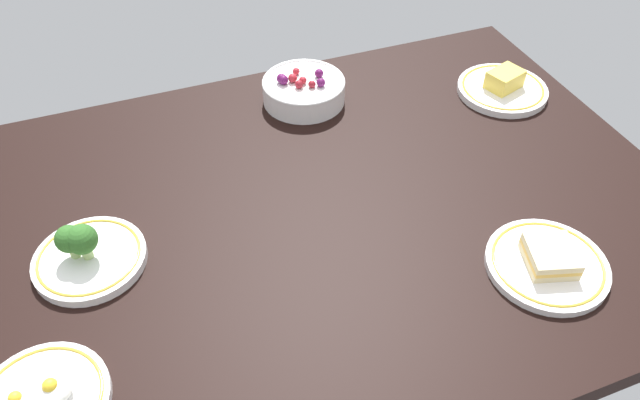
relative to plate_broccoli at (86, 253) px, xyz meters
The scene contains 5 objects.
dining_table 39.80cm from the plate_broccoli, behind, with size 129.48×92.51×4.00cm, color black.
plate_broccoli is the anchor object (origin of this frame).
plate_cheese 91.59cm from the plate_broccoli, 168.68° to the right, with size 19.49×19.49×5.43cm.
bowl_berries 56.99cm from the plate_broccoli, 147.43° to the right, with size 17.71×17.71×6.80cm.
plate_sandwich 74.05cm from the plate_broccoli, 158.35° to the left, with size 19.59×19.59×4.48cm.
Camera 1 is at (27.21, 71.62, 80.19)cm, focal length 34.13 mm.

